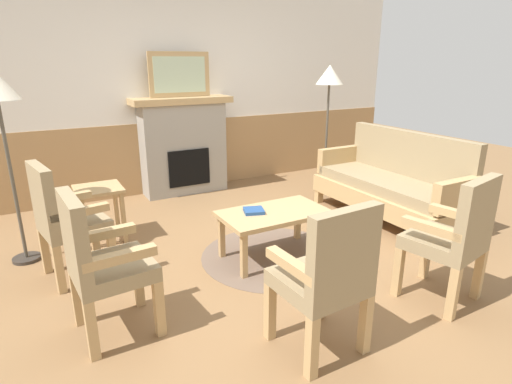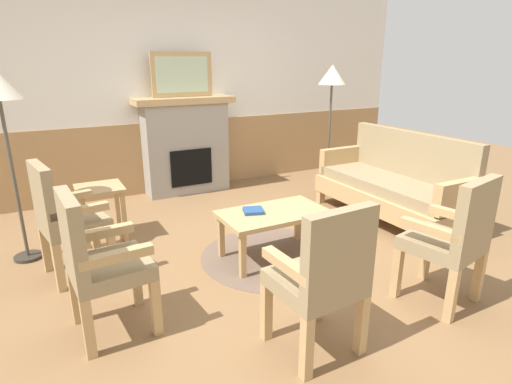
{
  "view_description": "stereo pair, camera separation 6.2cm",
  "coord_description": "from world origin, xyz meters",
  "px_view_note": "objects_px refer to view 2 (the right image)",
  "views": [
    {
      "loc": [
        -1.8,
        -2.88,
        1.73
      ],
      "look_at": [
        0.0,
        0.35,
        0.55
      ],
      "focal_mm": 28.95,
      "sensor_mm": 36.0,
      "label": 1
    },
    {
      "loc": [
        -1.74,
        -2.91,
        1.73
      ],
      "look_at": [
        0.0,
        0.35,
        0.55
      ],
      "focal_mm": 28.95,
      "sensor_mm": 36.0,
      "label": 2
    }
  ],
  "objects_px": {
    "armchair_near_fireplace": "(64,215)",
    "floor_lamp_by_couch": "(332,83)",
    "armchair_by_window_left": "(98,258)",
    "armchair_front_left": "(323,274)",
    "coffee_table": "(273,217)",
    "book_on_table": "(253,211)",
    "couch": "(393,186)",
    "framed_picture": "(182,75)",
    "armchair_front_center": "(453,236)",
    "fireplace": "(186,145)",
    "side_table": "(100,198)"
  },
  "relations": [
    {
      "from": "framed_picture",
      "to": "armchair_front_left",
      "type": "height_order",
      "value": "framed_picture"
    },
    {
      "from": "book_on_table",
      "to": "floor_lamp_by_couch",
      "type": "bearing_deg",
      "value": 36.47
    },
    {
      "from": "couch",
      "to": "armchair_near_fireplace",
      "type": "height_order",
      "value": "same"
    },
    {
      "from": "coffee_table",
      "to": "floor_lamp_by_couch",
      "type": "xyz_separation_m",
      "value": [
        1.76,
        1.49,
        1.06
      ]
    },
    {
      "from": "fireplace",
      "to": "floor_lamp_by_couch",
      "type": "relative_size",
      "value": 0.77
    },
    {
      "from": "armchair_near_fireplace",
      "to": "armchair_by_window_left",
      "type": "xyz_separation_m",
      "value": [
        0.13,
        -0.93,
        0.0
      ]
    },
    {
      "from": "armchair_near_fireplace",
      "to": "armchair_front_left",
      "type": "xyz_separation_m",
      "value": [
        1.26,
        -1.77,
        0.0
      ]
    },
    {
      "from": "armchair_near_fireplace",
      "to": "side_table",
      "type": "bearing_deg",
      "value": 61.13
    },
    {
      "from": "armchair_near_fireplace",
      "to": "armchair_front_center",
      "type": "height_order",
      "value": "same"
    },
    {
      "from": "framed_picture",
      "to": "armchair_front_center",
      "type": "distance_m",
      "value": 3.76
    },
    {
      "from": "fireplace",
      "to": "armchair_front_left",
      "type": "height_order",
      "value": "fireplace"
    },
    {
      "from": "side_table",
      "to": "coffee_table",
      "type": "bearing_deg",
      "value": -41.63
    },
    {
      "from": "armchair_by_window_left",
      "to": "armchair_front_left",
      "type": "height_order",
      "value": "same"
    },
    {
      "from": "armchair_near_fireplace",
      "to": "floor_lamp_by_couch",
      "type": "distance_m",
      "value": 3.68
    },
    {
      "from": "armchair_by_window_left",
      "to": "floor_lamp_by_couch",
      "type": "distance_m",
      "value": 3.93
    },
    {
      "from": "book_on_table",
      "to": "armchair_front_left",
      "type": "relative_size",
      "value": 0.18
    },
    {
      "from": "couch",
      "to": "armchair_near_fireplace",
      "type": "xyz_separation_m",
      "value": [
        -3.33,
        0.32,
        0.14
      ]
    },
    {
      "from": "fireplace",
      "to": "floor_lamp_by_couch",
      "type": "xyz_separation_m",
      "value": [
        1.78,
        -0.79,
        0.8
      ]
    },
    {
      "from": "couch",
      "to": "book_on_table",
      "type": "height_order",
      "value": "couch"
    },
    {
      "from": "armchair_front_center",
      "to": "floor_lamp_by_couch",
      "type": "xyz_separation_m",
      "value": [
        1.01,
        2.75,
        0.91
      ]
    },
    {
      "from": "framed_picture",
      "to": "armchair_front_left",
      "type": "relative_size",
      "value": 0.82
    },
    {
      "from": "armchair_by_window_left",
      "to": "side_table",
      "type": "xyz_separation_m",
      "value": [
        0.24,
        1.6,
        -0.1
      ]
    },
    {
      "from": "armchair_by_window_left",
      "to": "fireplace",
      "type": "bearing_deg",
      "value": 60.73
    },
    {
      "from": "framed_picture",
      "to": "side_table",
      "type": "height_order",
      "value": "framed_picture"
    },
    {
      "from": "fireplace",
      "to": "armchair_front_center",
      "type": "height_order",
      "value": "fireplace"
    },
    {
      "from": "armchair_front_left",
      "to": "armchair_front_center",
      "type": "xyz_separation_m",
      "value": [
        1.16,
        0.01,
        0.0
      ]
    },
    {
      "from": "floor_lamp_by_couch",
      "to": "armchair_front_center",
      "type": "bearing_deg",
      "value": -110.1
    },
    {
      "from": "book_on_table",
      "to": "floor_lamp_by_couch",
      "type": "xyz_separation_m",
      "value": [
        1.92,
        1.42,
        1.0
      ]
    },
    {
      "from": "side_table",
      "to": "armchair_by_window_left",
      "type": "bearing_deg",
      "value": -98.55
    },
    {
      "from": "floor_lamp_by_couch",
      "to": "framed_picture",
      "type": "bearing_deg",
      "value": 156.2
    },
    {
      "from": "coffee_table",
      "to": "side_table",
      "type": "height_order",
      "value": "side_table"
    },
    {
      "from": "framed_picture",
      "to": "couch",
      "type": "xyz_separation_m",
      "value": [
        1.68,
        -2.1,
        -1.16
      ]
    },
    {
      "from": "book_on_table",
      "to": "coffee_table",
      "type": "bearing_deg",
      "value": -22.43
    },
    {
      "from": "armchair_by_window_left",
      "to": "armchair_front_left",
      "type": "relative_size",
      "value": 1.0
    },
    {
      "from": "armchair_by_window_left",
      "to": "side_table",
      "type": "height_order",
      "value": "armchair_by_window_left"
    },
    {
      "from": "book_on_table",
      "to": "armchair_near_fireplace",
      "type": "distance_m",
      "value": 1.57
    },
    {
      "from": "framed_picture",
      "to": "floor_lamp_by_couch",
      "type": "xyz_separation_m",
      "value": [
        1.78,
        -0.79,
        -0.11
      ]
    },
    {
      "from": "coffee_table",
      "to": "book_on_table",
      "type": "bearing_deg",
      "value": 157.57
    },
    {
      "from": "coffee_table",
      "to": "armchair_by_window_left",
      "type": "xyz_separation_m",
      "value": [
        -1.55,
        -0.43,
        0.15
      ]
    },
    {
      "from": "fireplace",
      "to": "book_on_table",
      "type": "relative_size",
      "value": 7.53
    },
    {
      "from": "armchair_near_fireplace",
      "to": "armchair_front_left",
      "type": "bearing_deg",
      "value": -54.47
    },
    {
      "from": "armchair_front_left",
      "to": "side_table",
      "type": "height_order",
      "value": "armchair_front_left"
    },
    {
      "from": "book_on_table",
      "to": "armchair_front_center",
      "type": "relative_size",
      "value": 0.18
    },
    {
      "from": "coffee_table",
      "to": "armchair_front_center",
      "type": "distance_m",
      "value": 1.48
    },
    {
      "from": "framed_picture",
      "to": "armchair_front_left",
      "type": "xyz_separation_m",
      "value": [
        -0.38,
        -3.55,
        -1.02
      ]
    },
    {
      "from": "fireplace",
      "to": "coffee_table",
      "type": "height_order",
      "value": "fireplace"
    },
    {
      "from": "book_on_table",
      "to": "couch",
      "type": "bearing_deg",
      "value": 3.51
    },
    {
      "from": "framed_picture",
      "to": "armchair_front_center",
      "type": "height_order",
      "value": "framed_picture"
    },
    {
      "from": "framed_picture",
      "to": "armchair_front_center",
      "type": "xyz_separation_m",
      "value": [
        0.78,
        -3.54,
        -1.02
      ]
    },
    {
      "from": "armchair_near_fireplace",
      "to": "armchair_front_center",
      "type": "xyz_separation_m",
      "value": [
        2.42,
        -1.76,
        0.0
      ]
    }
  ]
}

